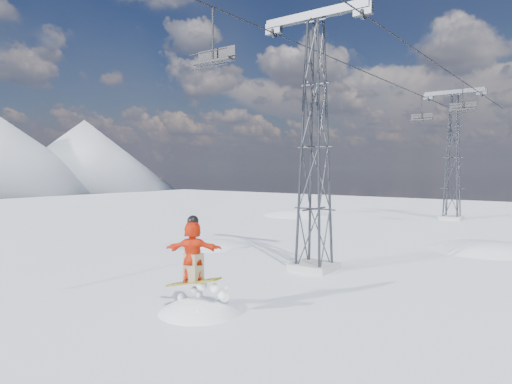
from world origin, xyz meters
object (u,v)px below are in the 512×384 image
(lift_tower_near, at_px, (315,148))
(lift_tower_far, at_px, (453,158))
(snowboarder_jump, at_px, (200,362))
(lift_chair_near, at_px, (214,57))

(lift_tower_near, height_order, lift_tower_far, same)
(snowboarder_jump, bearing_deg, lift_chair_near, 124.47)
(lift_tower_near, height_order, snowboarder_jump, lift_tower_near)
(lift_tower_far, height_order, snowboarder_jump, lift_tower_far)
(lift_tower_far, relative_size, snowboarder_jump, 1.62)
(lift_tower_near, relative_size, lift_tower_far, 1.00)
(lift_chair_near, bearing_deg, lift_tower_near, 62.33)
(lift_tower_near, bearing_deg, lift_chair_near, -117.67)
(lift_tower_near, distance_m, lift_tower_far, 25.00)
(lift_tower_near, distance_m, snowboarder_jump, 10.28)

